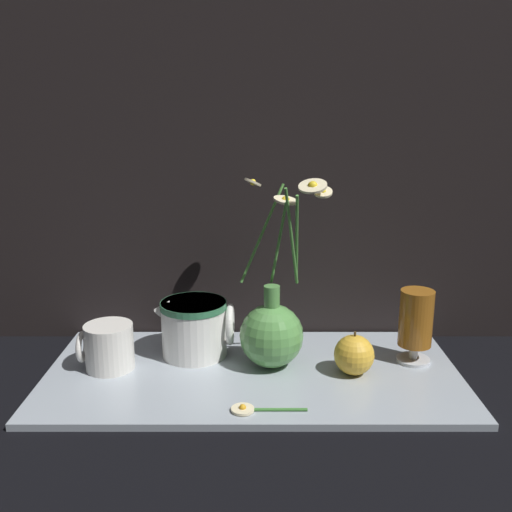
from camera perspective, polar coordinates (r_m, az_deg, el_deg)
ground_plane at (r=1.04m, az=-0.57°, el=-11.96°), size 6.00×6.00×0.00m
shelf at (r=1.04m, az=-0.57°, el=-11.67°), size 0.73×0.36×0.01m
backdrop_wall at (r=1.13m, az=-0.59°, el=18.95°), size 1.23×0.02×1.10m
vase_with_flowers at (r=1.03m, az=1.37°, el=-7.48°), size 0.16×0.15×0.34m
yellow_mug at (r=1.06m, az=-14.82°, el=-8.78°), size 0.10×0.09×0.08m
ceramic_pitcher at (r=1.08m, az=-6.35°, el=-6.94°), size 0.15×0.12×0.12m
tea_glass at (r=1.08m, az=15.44°, el=-6.25°), size 0.06×0.06×0.14m
orange_fruit at (r=1.02m, az=9.53°, el=-9.70°), size 0.07×0.07×0.08m
loose_daisy at (r=0.91m, az=-0.67°, el=-15.07°), size 0.12×0.04×0.01m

